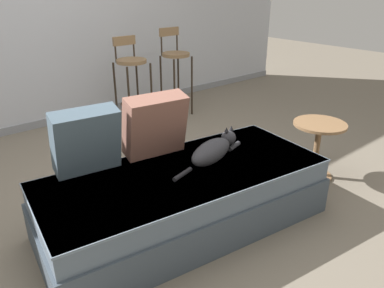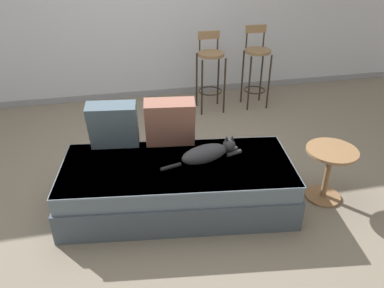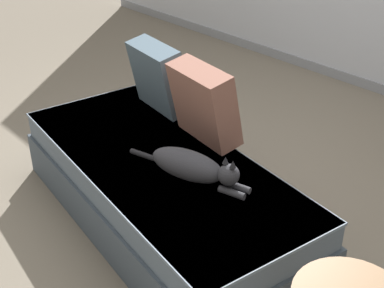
# 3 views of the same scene
# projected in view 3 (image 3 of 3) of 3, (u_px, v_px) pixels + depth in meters

# --- Properties ---
(ground_plane) EXTENTS (16.00, 16.00, 0.00)m
(ground_plane) POSITION_uv_depth(u_px,v_px,m) (211.00, 195.00, 3.39)
(ground_plane) COLOR slate
(ground_plane) RESTS_ON ground
(couch) EXTENTS (2.07, 1.11, 0.43)m
(couch) POSITION_uv_depth(u_px,v_px,m) (161.00, 191.00, 3.05)
(couch) COLOR #44505B
(couch) RESTS_ON ground
(throw_pillow_corner) EXTENTS (0.45, 0.29, 0.44)m
(throw_pillow_corner) POSITION_uv_depth(u_px,v_px,m) (158.00, 77.00, 3.38)
(throw_pillow_corner) COLOR #4C6070
(throw_pillow_corner) RESTS_ON couch
(throw_pillow_middle) EXTENTS (0.47, 0.30, 0.46)m
(throw_pillow_middle) POSITION_uv_depth(u_px,v_px,m) (204.00, 103.00, 3.02)
(throw_pillow_middle) COLOR #936051
(throw_pillow_middle) RESTS_ON couch
(cat) EXTENTS (0.74, 0.28, 0.19)m
(cat) POSITION_uv_depth(u_px,v_px,m) (192.00, 166.00, 2.73)
(cat) COLOR #333338
(cat) RESTS_ON couch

